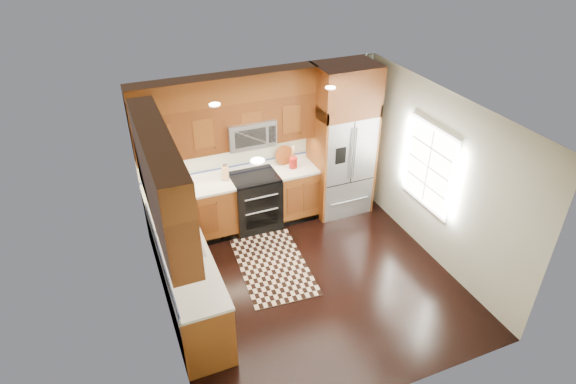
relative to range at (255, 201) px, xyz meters
name	(u,v)px	position (x,y,z in m)	size (l,w,h in m)	color
ground	(310,282)	(0.25, -1.67, -0.47)	(4.00, 4.00, 0.00)	black
wall_back	(261,145)	(0.25, 0.33, 0.83)	(4.00, 0.02, 2.60)	#B5B8A5
wall_left	(159,243)	(-1.75, -1.67, 0.83)	(0.02, 4.00, 2.60)	#B5B8A5
wall_right	(438,178)	(2.25, -1.67, 0.83)	(0.02, 4.00, 2.60)	#B5B8A5
window	(429,166)	(2.23, -1.47, 0.93)	(0.04, 1.10, 1.30)	white
base_cabinets	(209,242)	(-0.98, -0.77, -0.02)	(2.85, 3.00, 0.90)	brown
countertop	(214,209)	(-0.84, -0.65, 0.45)	(2.86, 3.01, 0.04)	white
upper_cabinets	(201,139)	(-0.90, -0.58, 1.56)	(2.85, 3.00, 1.15)	brown
range	(255,201)	(0.00, 0.00, 0.00)	(0.76, 0.67, 0.95)	black
microwave	(250,132)	(0.00, 0.13, 1.19)	(0.76, 0.40, 0.42)	#B2B2B7
refrigerator	(342,141)	(1.55, -0.04, 0.83)	(0.98, 0.75, 2.60)	#B2B2B7
sink_faucet	(180,247)	(-1.48, -1.44, 0.52)	(0.54, 0.44, 0.37)	#B2B2B7
rug	(273,266)	(-0.12, -1.13, -0.46)	(0.98, 1.64, 0.01)	black
knife_block	(225,173)	(-0.44, 0.11, 0.58)	(0.13, 0.16, 0.27)	tan
utensil_crock	(293,160)	(0.70, 0.04, 0.60)	(0.17, 0.17, 0.39)	maroon
cutting_board	(284,163)	(0.61, 0.21, 0.48)	(0.33, 0.33, 0.02)	brown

